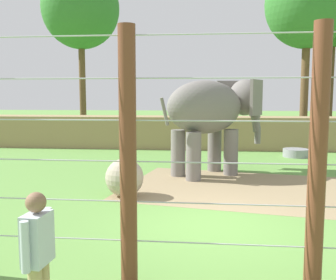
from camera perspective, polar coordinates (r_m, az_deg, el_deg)
name	(u,v)px	position (r m, az deg, el deg)	size (l,w,h in m)	color
ground_plane	(215,225)	(8.34, 6.97, -12.28)	(120.00, 120.00, 0.00)	#609342
dirt_patch	(238,188)	(11.57, 10.22, -6.94)	(6.43, 4.73, 0.01)	#937F5B
embankment_wall	(211,132)	(19.80, 6.29, 1.11)	(36.00, 1.80, 1.61)	#997F56
elephant	(213,111)	(13.17, 6.62, 4.21)	(3.81, 3.46, 3.25)	slate
enrichment_ball	(125,178)	(10.44, -6.41, -5.50)	(1.02, 1.02, 1.02)	tan
cable_fence	(221,160)	(5.26, 7.80, -2.99)	(8.47, 0.24, 3.63)	brown
zookeeper	(38,259)	(4.61, -18.55, -16.30)	(0.25, 0.59, 1.67)	tan
water_tub	(296,153)	(17.90, 18.27, -1.79)	(1.10, 1.10, 0.35)	gray
tree_far_left	(308,4)	(23.96, 19.87, 18.24)	(4.68, 4.68, 10.18)	brown
tree_left_of_centre	(333,14)	(26.29, 23.11, 16.65)	(3.87, 3.87, 9.62)	brown
tree_right_of_centre	(81,9)	(28.25, -12.73, 18.33)	(5.21, 5.21, 11.28)	brown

